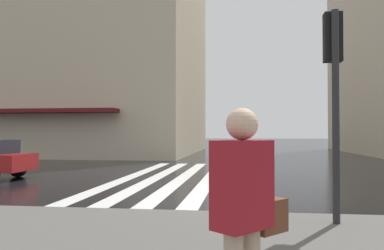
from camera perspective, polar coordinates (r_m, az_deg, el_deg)
ground_plane at (r=10.84m, az=3.73°, el=-9.96°), size 220.00×220.00×0.00m
zebra_crossing at (r=14.95m, az=-1.22°, el=-7.51°), size 13.00×4.50×0.01m
haussmann_block_mid at (r=37.05m, az=-17.95°, el=12.33°), size 19.94×22.96×20.97m
traffic_signal_post at (r=7.25m, az=19.74°, el=7.44°), size 0.44×0.30×3.59m
pedestrian_in_red_jacket at (r=2.79m, az=7.63°, el=-12.12°), size 0.60×0.56×1.68m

